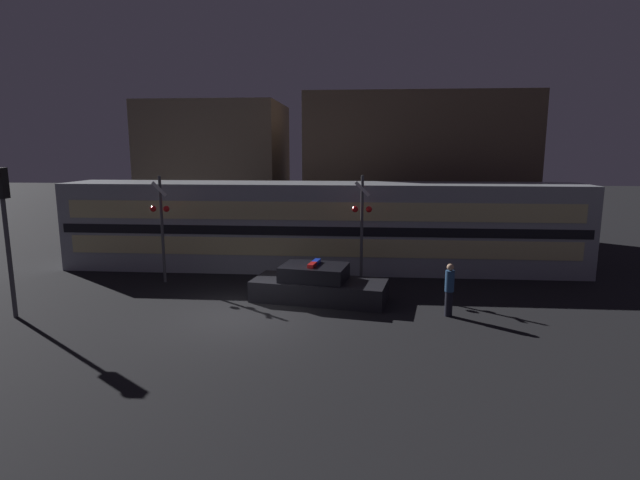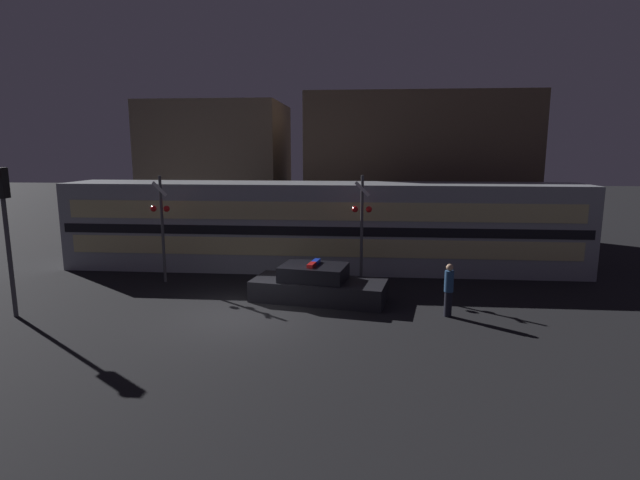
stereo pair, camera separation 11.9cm
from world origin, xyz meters
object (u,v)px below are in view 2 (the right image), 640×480
at_px(pedestrian, 449,290).
at_px(crossing_signal_near, 362,223).
at_px(train, 321,226).
at_px(police_car, 318,286).
at_px(traffic_light_corner, 4,214).

bearing_deg(pedestrian, crossing_signal_near, 128.12).
relative_size(train, pedestrian, 13.18).
bearing_deg(train, police_car, -86.37).
bearing_deg(pedestrian, train, 126.30).
xyz_separation_m(train, crossing_signal_near, (1.76, -2.63, 0.54)).
bearing_deg(crossing_signal_near, train, 123.80).
xyz_separation_m(train, traffic_light_corner, (-8.83, -7.27, 1.34)).
distance_m(train, crossing_signal_near, 3.21).
xyz_separation_m(police_car, pedestrian, (4.16, -1.33, 0.35)).
xyz_separation_m(pedestrian, traffic_light_corner, (-13.29, -1.20, 2.34)).
bearing_deg(police_car, train, 103.59).
xyz_separation_m(police_car, crossing_signal_near, (1.46, 2.10, 1.89)).
height_order(train, crossing_signal_near, crossing_signal_near).
height_order(police_car, crossing_signal_near, crossing_signal_near).
height_order(pedestrian, traffic_light_corner, traffic_light_corner).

